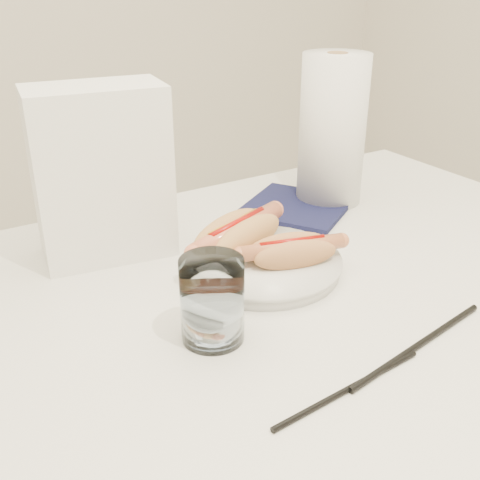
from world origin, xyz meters
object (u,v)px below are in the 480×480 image
plate (262,266)px  napkin_box (102,174)px  table (269,331)px  hotdog_left (238,235)px  hotdog_right (292,251)px  water_glass (212,300)px  paper_towel_roll (332,130)px

plate → napkin_box: (-0.16, 0.17, 0.12)m
table → hotdog_left: hotdog_left is taller
table → hotdog_right: hotdog_right is taller
napkin_box → table: bearing=-50.8°
plate → hotdog_right: 0.05m
water_glass → plate: bearing=36.8°
plate → napkin_box: 0.26m
plate → hotdog_right: (0.03, -0.03, 0.03)m
water_glass → paper_towel_roll: paper_towel_roll is taller
plate → water_glass: 0.18m
plate → paper_towel_roll: (0.26, 0.16, 0.12)m
hotdog_right → water_glass: bearing=-141.0°
water_glass → paper_towel_roll: bearing=34.3°
water_glass → napkin_box: 0.29m
table → hotdog_left: (0.01, 0.10, 0.10)m
paper_towel_roll → table: bearing=-141.7°
hotdog_left → water_glass: water_glass is taller
napkin_box → water_glass: bearing=-76.7°
hotdog_left → hotdog_right: (0.04, -0.08, -0.01)m
hotdog_left → water_glass: 0.20m
hotdog_right → water_glass: (-0.17, -0.07, 0.01)m
water_glass → hotdog_left: bearing=49.9°
table → napkin_box: 0.33m
hotdog_left → water_glass: (-0.13, -0.15, 0.01)m
table → plate: 0.09m
paper_towel_roll → water_glass: bearing=-145.7°
table → hotdog_left: 0.15m
table → water_glass: water_glass is taller
plate → hotdog_right: hotdog_right is taller
hotdog_left → plate: bearing=-94.1°
hotdog_right → water_glass: water_glass is taller
paper_towel_roll → plate: bearing=-147.2°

